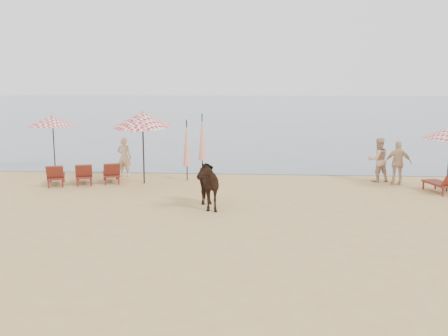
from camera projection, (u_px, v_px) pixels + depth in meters
The scene contains 11 objects.
ground at pixel (206, 262), 10.13m from camera, with size 120.00×120.00×0.00m, color tan.
sea at pixel (254, 105), 88.82m from camera, with size 160.00×140.00×0.06m, color #51606B.
lounger_cluster_left at pixel (84, 174), 17.92m from camera, with size 2.84×2.22×0.55m.
umbrella_open_left_a at pixel (53, 121), 20.37m from camera, with size 2.05×2.05×2.33m.
umbrella_open_left_b at pixel (143, 119), 17.82m from camera, with size 2.12×2.16×2.70m.
umbrella_closed_left at pixel (202, 137), 19.67m from camera, with size 0.30×0.30×2.43m.
umbrella_closed_right at pixel (187, 143), 18.49m from camera, with size 0.28×0.28×2.28m.
cow at pixel (204, 183), 14.43m from camera, with size 0.79×1.74×1.47m, color black.
beachgoer_left at pixel (124, 157), 19.37m from camera, with size 0.57×0.37×1.55m, color #D7AE86.
beachgoer_right_a at pixel (378, 160), 18.39m from camera, with size 0.79×0.62×1.63m, color tan.
beachgoer_right_b at pixel (398, 163), 17.80m from camera, with size 0.93×0.39×1.58m, color #D5AE85.
Camera 1 is at (1.05, -9.62, 3.56)m, focal length 40.00 mm.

